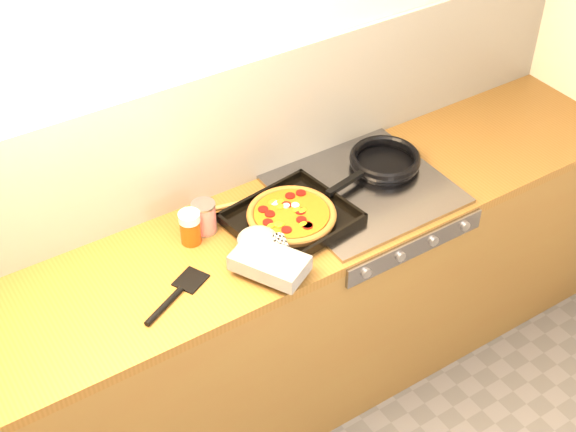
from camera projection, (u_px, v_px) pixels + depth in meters
room_shell at (217, 135)px, 2.82m from camera, size 3.20×3.20×3.20m
counter_run at (264, 321)px, 3.09m from camera, size 3.20×0.62×0.90m
stovetop at (364, 190)px, 2.98m from camera, size 0.60×0.56×0.02m
pizza_on_tray at (284, 227)px, 2.76m from camera, size 0.54×0.52×0.07m
frying_pan at (384, 161)px, 3.06m from camera, size 0.47×0.32×0.04m
tomato_can at (204, 217)px, 2.77m from camera, size 0.09×0.09×0.12m
juice_glass at (190, 227)px, 2.73m from camera, size 0.10×0.10×0.12m
wooden_spoon at (258, 199)px, 2.93m from camera, size 0.30×0.10×0.02m
black_spatula at (176, 295)px, 2.56m from camera, size 0.27×0.17×0.02m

